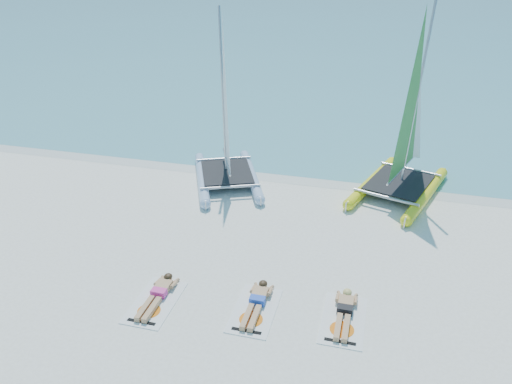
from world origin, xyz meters
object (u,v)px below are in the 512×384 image
at_px(sunbather_b, 257,302).
at_px(towel_c, 343,320).
at_px(catamaran_yellow, 410,133).
at_px(towel_a, 155,302).
at_px(catamaran_blue, 225,133).
at_px(sunbather_a, 158,294).
at_px(towel_b, 255,310).
at_px(sunbather_c, 345,311).

height_order(sunbather_b, towel_c, sunbather_b).
xyz_separation_m(sunbather_b, towel_c, (2.09, 0.01, -0.11)).
relative_size(catamaran_yellow, towel_a, 3.57).
height_order(catamaran_blue, sunbather_b, catamaran_blue).
bearing_deg(catamaran_yellow, towel_a, -107.65).
xyz_separation_m(catamaran_blue, sunbather_a, (0.45, -6.99, -1.74)).
height_order(catamaran_yellow, towel_b, catamaran_yellow).
xyz_separation_m(towel_a, sunbather_c, (4.53, 0.72, 0.11)).
bearing_deg(towel_b, towel_a, -172.25).
bearing_deg(sunbather_a, towel_a, -90.00).
bearing_deg(sunbather_c, catamaran_blue, 127.67).
bearing_deg(towel_c, towel_a, -173.34).
relative_size(catamaran_blue, sunbather_c, 3.61).
xyz_separation_m(towel_c, sunbather_c, (0.00, 0.19, 0.11)).
distance_m(sunbather_b, sunbather_c, 2.10).
xyz_separation_m(sunbather_a, towel_c, (4.53, 0.34, -0.11)).
relative_size(sunbather_a, towel_b, 0.93).
relative_size(towel_a, sunbather_c, 1.07).
relative_size(towel_a, sunbather_a, 1.07).
height_order(sunbather_a, sunbather_c, same).
xyz_separation_m(towel_a, towel_c, (4.53, 0.53, 0.00)).
distance_m(sunbather_b, towel_c, 2.09).
xyz_separation_m(catamaran_yellow, towel_a, (-5.85, -8.20, -2.07)).
xyz_separation_m(towel_a, sunbather_b, (2.44, 0.52, 0.11)).
height_order(towel_c, sunbather_c, sunbather_c).
distance_m(sunbather_a, sunbather_b, 2.46).
distance_m(towel_a, sunbather_b, 2.50).
distance_m(sunbather_a, sunbather_c, 4.56).
height_order(catamaran_yellow, towel_c, catamaran_yellow).
xyz_separation_m(towel_a, sunbather_a, (0.00, 0.19, 0.11)).
xyz_separation_m(sunbather_a, sunbather_b, (2.44, 0.33, 0.00)).
height_order(towel_a, sunbather_c, sunbather_c).
distance_m(towel_b, sunbather_c, 2.13).
distance_m(towel_b, sunbather_b, 0.22).
xyz_separation_m(catamaran_blue, catamaran_yellow, (6.31, 1.02, 0.22)).
height_order(towel_a, towel_c, same).
bearing_deg(towel_b, towel_c, 5.38).
bearing_deg(catamaran_yellow, towel_c, -81.90).
bearing_deg(towel_a, towel_b, 7.75).
bearing_deg(sunbather_a, sunbather_b, 7.75).
distance_m(catamaran_blue, towel_b, 7.66).
distance_m(towel_a, sunbather_c, 4.59).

